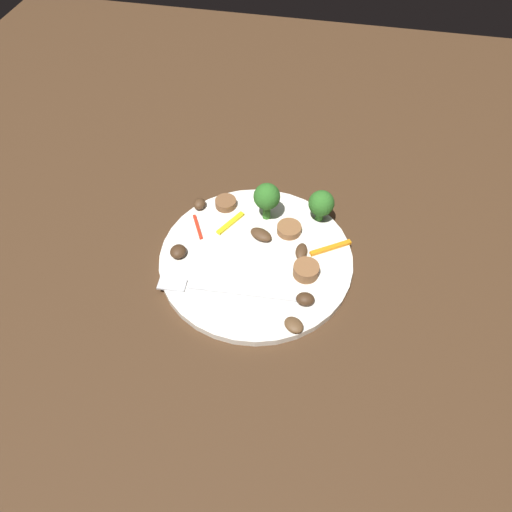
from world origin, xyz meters
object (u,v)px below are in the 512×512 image
(plate, at_px, (256,259))
(mushroom_3, at_px, (199,204))
(mushroom_1, at_px, (294,325))
(fork, at_px, (218,290))
(pepper_strip_0, at_px, (231,223))
(broccoli_floret_0, at_px, (321,204))
(sausage_slice_2, at_px, (226,203))
(broccoli_floret_1, at_px, (264,197))
(mushroom_0, at_px, (178,251))
(pepper_strip_2, at_px, (198,227))
(sausage_slice_1, at_px, (306,270))
(mushroom_5, at_px, (261,235))
(pepper_strip_1, at_px, (331,248))
(mushroom_4, at_px, (305,299))
(sausage_slice_0, at_px, (289,229))
(mushroom_2, at_px, (301,251))

(plate, height_order, mushroom_3, mushroom_3)
(mushroom_1, bearing_deg, fork, -17.90)
(mushroom_3, relative_size, pepper_strip_0, 0.41)
(broccoli_floret_0, distance_m, sausage_slice_2, 0.14)
(fork, bearing_deg, broccoli_floret_0, -129.56)
(broccoli_floret_1, relative_size, mushroom_0, 2.56)
(broccoli_floret_0, bearing_deg, fork, 53.76)
(pepper_strip_2, bearing_deg, fork, 119.20)
(sausage_slice_1, relative_size, mushroom_1, 1.33)
(mushroom_5, distance_m, pepper_strip_1, 0.09)
(broccoli_floret_1, height_order, sausage_slice_2, broccoli_floret_1)
(mushroom_4, bearing_deg, mushroom_3, -37.60)
(broccoli_floret_0, height_order, pepper_strip_0, broccoli_floret_0)
(mushroom_1, bearing_deg, mushroom_5, -63.41)
(broccoli_floret_0, bearing_deg, pepper_strip_1, 112.41)
(fork, xyz_separation_m, sausage_slice_2, (0.03, -0.15, 0.00))
(fork, height_order, pepper_strip_0, same)
(plate, relative_size, mushroom_1, 10.28)
(sausage_slice_0, xyz_separation_m, pepper_strip_1, (-0.06, 0.02, -0.00))
(sausage_slice_0, bearing_deg, pepper_strip_0, 1.82)
(mushroom_0, relative_size, mushroom_3, 1.11)
(sausage_slice_1, distance_m, mushroom_5, 0.08)
(mushroom_2, xyz_separation_m, mushroom_5, (0.06, -0.02, 0.00))
(mushroom_1, relative_size, mushroom_3, 1.21)
(mushroom_5, bearing_deg, fork, 70.25)
(broccoli_floret_0, xyz_separation_m, broccoli_floret_1, (0.08, 0.01, 0.01))
(broccoli_floret_0, height_order, sausage_slice_1, broccoli_floret_0)
(sausage_slice_1, height_order, pepper_strip_2, sausage_slice_1)
(plate, xyz_separation_m, pepper_strip_0, (0.05, -0.05, 0.01))
(mushroom_5, bearing_deg, pepper_strip_2, 0.30)
(fork, relative_size, pepper_strip_2, 4.03)
(mushroom_1, xyz_separation_m, pepper_strip_0, (0.11, -0.14, -0.00))
(mushroom_1, relative_size, pepper_strip_2, 0.55)
(broccoli_floret_0, xyz_separation_m, pepper_strip_2, (0.16, 0.05, -0.03))
(sausage_slice_0, bearing_deg, sausage_slice_1, 115.64)
(mushroom_0, height_order, mushroom_4, same)
(mushroom_2, bearing_deg, pepper_strip_2, -6.67)
(mushroom_0, relative_size, mushroom_2, 0.83)
(mushroom_0, height_order, mushroom_1, mushroom_0)
(mushroom_2, bearing_deg, plate, 15.27)
(broccoli_floret_1, xyz_separation_m, mushroom_0, (0.10, 0.09, -0.03))
(broccoli_floret_1, bearing_deg, broccoli_floret_0, -171.68)
(plate, relative_size, sausage_slice_1, 7.71)
(mushroom_4, bearing_deg, sausage_slice_2, -46.48)
(fork, height_order, mushroom_4, mushroom_4)
(sausage_slice_0, xyz_separation_m, mushroom_3, (0.13, -0.02, 0.00))
(pepper_strip_2, bearing_deg, sausage_slice_0, -171.59)
(sausage_slice_2, xyz_separation_m, mushroom_3, (0.04, 0.01, 0.00))
(broccoli_floret_0, bearing_deg, mushroom_5, 34.45)
(sausage_slice_1, relative_size, mushroom_4, 1.45)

